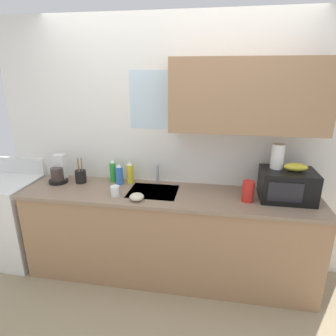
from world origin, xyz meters
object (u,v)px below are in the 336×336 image
Objects in this scene: coffee_maker at (59,172)px; utensil_crock at (81,176)px; paper_towel_roll at (278,156)px; cereal_canister at (248,191)px; dish_soap_bottle_yellow at (130,173)px; small_bowl at (137,197)px; dish_soap_bottle_green at (113,171)px; microwave at (287,185)px; dish_soap_bottle_blue at (119,175)px; stove_range at (11,219)px; banana_bunch at (296,167)px; mug_white at (115,191)px.

coffee_maker is 1.05× the size of utensil_crock.
paper_towel_roll is 1.19× the size of cereal_canister.
cereal_canister is (1.15, -0.25, -0.01)m from dish_soap_bottle_yellow.
cereal_canister is 0.98m from small_bowl.
paper_towel_roll reaches higher than coffee_maker.
dish_soap_bottle_green is 1.82× the size of small_bowl.
coffee_maker is at bearing -172.75° from dish_soap_bottle_yellow.
microwave is 1.64× the size of coffee_maker.
dish_soap_bottle_blue is 0.41m from utensil_crock.
paper_towel_roll reaches higher than utensil_crock.
cereal_canister is at bearing -1.25° from stove_range.
dish_soap_bottle_green reaches higher than dish_soap_bottle_blue.
microwave reaches higher than dish_soap_bottle_yellow.
dish_soap_bottle_yellow is 0.45m from small_bowl.
coffee_maker is 1.18× the size of dish_soap_bottle_green.
paper_towel_roll reaches higher than dish_soap_bottle_green.
dish_soap_bottle_green reaches higher than small_bowl.
paper_towel_roll is 0.79× the size of coffee_maker.
paper_towel_roll is 0.40m from cereal_canister.
banana_bunch reaches higher than small_bowl.
stove_range is 0.80m from coffee_maker.
mug_white is at bearing -6.44° from stove_range.
small_bowl is at bearing -48.22° from dish_soap_bottle_green.
microwave is 1.33m from small_bowl.
paper_towel_roll is at bearing 32.01° from cereal_canister.
dish_soap_bottle_blue is 0.92× the size of dish_soap_bottle_green.
mug_white is (0.05, -0.29, -0.05)m from dish_soap_bottle_blue.
banana_bunch is 2.28m from coffee_maker.
mug_white is (-1.43, -0.24, -0.33)m from paper_towel_roll.
banana_bunch is 1.74m from dish_soap_bottle_green.
small_bowl is at bearing -7.77° from stove_range.
mug_white is (-1.53, -0.19, -0.09)m from microwave.
dish_soap_bottle_blue is at bearing 176.62° from banana_bunch.
dish_soap_bottle_green is 0.88× the size of utensil_crock.
stove_range is 8.31× the size of small_bowl.
utensil_crock is at bearing 2.86° from coffee_maker.
coffee_maker is at bearing 179.77° from paper_towel_roll.
cereal_canister is 0.69× the size of utensil_crock.
dish_soap_bottle_green reaches higher than cereal_canister.
coffee_maker is 1.88m from cereal_canister.
dish_soap_bottle_green reaches higher than stove_range.
dish_soap_bottle_blue is (-1.63, 0.10, -0.20)m from banana_bunch.
stove_range is at bearing -169.64° from dish_soap_bottle_green.
utensil_crock is (-1.65, 0.17, -0.02)m from cereal_canister.
dish_soap_bottle_green is at bearing 174.50° from microwave.
dish_soap_bottle_yellow is 0.51m from utensil_crock.
coffee_maker is 1.23× the size of dish_soap_bottle_yellow.
coffee_maker is 2.15× the size of small_bowl.
banana_bunch is at bearing -5.63° from dish_soap_bottle_yellow.
stove_range is 5.40× the size of banana_bunch.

